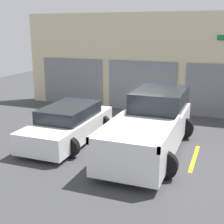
{
  "coord_description": "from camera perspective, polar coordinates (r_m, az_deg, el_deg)",
  "views": [
    {
      "loc": [
        3.79,
        -11.59,
        3.98
      ],
      "look_at": [
        0.0,
        -1.64,
        1.1
      ],
      "focal_mm": 50.0,
      "sensor_mm": 36.0,
      "label": 1
    }
  ],
  "objects": [
    {
      "name": "pickup_truck",
      "position": [
        10.53,
        7.28,
        -2.28
      ],
      "size": [
        2.48,
        5.53,
        1.83
      ],
      "color": "white",
      "rests_on": "ground"
    },
    {
      "name": "ground_plane",
      "position": [
        12.83,
        2.62,
        -2.95
      ],
      "size": [
        28.0,
        28.0,
        0.0
      ],
      "primitive_type": "plane",
      "color": "#3D3D3F"
    },
    {
      "name": "parking_stripe_far_left",
      "position": [
        12.28,
        -13.98,
        -4.22
      ],
      "size": [
        0.12,
        2.2,
        0.01
      ],
      "primitive_type": "cube",
      "color": "gold",
      "rests_on": "ground"
    },
    {
      "name": "shophouse_building",
      "position": [
        15.44,
        6.57,
        8.76
      ],
      "size": [
        12.95,
        0.68,
        4.69
      ],
      "color": "beige",
      "rests_on": "ground"
    },
    {
      "name": "parking_stripe_centre",
      "position": [
        10.28,
        14.81,
        -8.15
      ],
      "size": [
        0.12,
        2.2,
        0.01
      ],
      "primitive_type": "cube",
      "color": "gold",
      "rests_on": "ground"
    },
    {
      "name": "parking_stripe_left",
      "position": [
        10.93,
        -0.94,
        -6.2
      ],
      "size": [
        0.12,
        2.2,
        0.01
      ],
      "primitive_type": "cube",
      "color": "gold",
      "rests_on": "ground"
    },
    {
      "name": "sedan_white",
      "position": [
        11.35,
        -7.9,
        -2.23
      ],
      "size": [
        2.16,
        4.31,
        1.3
      ],
      "color": "white",
      "rests_on": "ground"
    }
  ]
}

